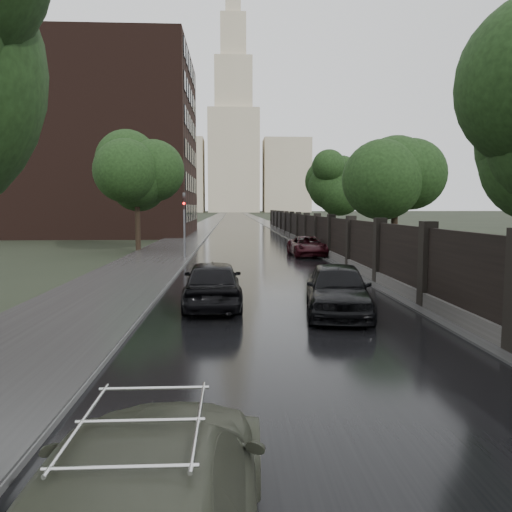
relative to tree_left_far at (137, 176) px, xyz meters
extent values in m
plane|color=black|center=(8.00, -30.00, -5.24)|extent=(800.00, 800.00, 0.00)
cube|color=black|center=(8.00, 160.00, -5.23)|extent=(8.00, 420.00, 0.02)
cube|color=#2D2D2D|center=(2.00, 160.00, -5.16)|extent=(4.00, 420.00, 0.16)
cube|color=#2D2D2D|center=(13.50, 160.00, -5.20)|extent=(3.00, 420.00, 0.08)
cube|color=#383533|center=(12.60, 2.00, -4.99)|extent=(0.40, 75.00, 0.50)
cube|color=black|center=(12.60, 2.00, -3.74)|extent=(0.15, 75.00, 2.00)
cube|color=black|center=(12.60, 40.00, -3.89)|extent=(0.45, 0.45, 2.70)
cylinder|color=black|center=(0.00, 0.00, -2.32)|extent=(0.36, 0.36, 5.85)
sphere|color=black|center=(0.00, 0.00, 0.02)|extent=(4.25, 4.25, 4.25)
cylinder|color=black|center=(15.50, -8.00, -2.48)|extent=(0.36, 0.36, 5.53)
sphere|color=black|center=(15.50, -8.00, -0.27)|extent=(4.08, 4.08, 4.08)
cylinder|color=black|center=(15.50, 10.00, -2.48)|extent=(0.36, 0.36, 5.53)
sphere|color=black|center=(15.50, 10.00, -0.27)|extent=(4.08, 4.08, 4.08)
cylinder|color=#59595E|center=(3.70, -5.00, -3.74)|extent=(0.12, 0.12, 3.00)
imported|color=#59595E|center=(3.70, -5.00, -1.74)|extent=(0.16, 0.20, 1.00)
sphere|color=#FF0C0C|center=(3.70, -5.15, -1.89)|extent=(0.14, 0.14, 0.14)
cube|color=black|center=(-10.00, 22.00, 4.76)|extent=(24.00, 18.00, 20.00)
cube|color=tan|center=(-24.00, 270.00, 16.76)|extent=(28.00, 22.00, 44.00)
cube|color=tan|center=(40.00, 270.00, 16.76)|extent=(28.00, 22.00, 44.00)
cube|color=tan|center=(8.00, 270.00, 24.76)|extent=(30.00, 30.00, 60.00)
cube|color=tan|center=(8.00, 270.00, 64.76)|extent=(22.00, 22.00, 40.00)
cube|color=tan|center=(8.00, 270.00, 94.76)|extent=(15.00, 15.00, 30.00)
cube|color=tan|center=(8.00, 270.00, 116.76)|extent=(9.00, 9.00, 18.00)
imported|color=black|center=(5.93, -19.62, -4.48)|extent=(1.93, 4.53, 1.53)
imported|color=black|center=(9.60, -20.92, -4.48)|extent=(2.39, 4.67, 1.52)
imported|color=black|center=(11.40, -3.40, -4.61)|extent=(2.31, 4.66, 1.27)
camera|label=1|loc=(6.53, -35.10, -2.11)|focal=35.00mm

